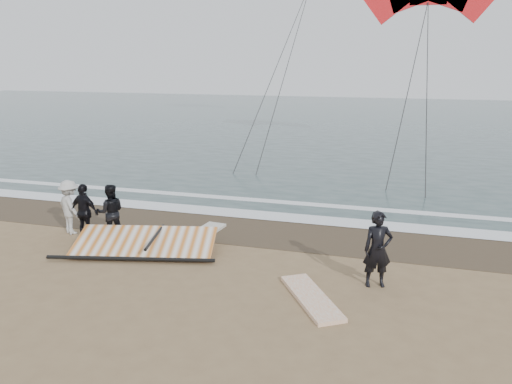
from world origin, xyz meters
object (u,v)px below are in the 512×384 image
board_cream (200,235)px  sail_rig (145,243)px  board_white (311,298)px  man_main (378,249)px

board_cream → sail_rig: sail_rig is taller
board_cream → sail_rig: (-1.03, -1.34, 0.15)m
board_white → sail_rig: 5.07m
board_white → sail_rig: (-4.79, 1.64, 0.15)m
board_white → sail_rig: sail_rig is taller
man_main → board_white: man_main is taller
man_main → board_cream: size_ratio=0.79×
board_cream → board_white: bearing=-31.2°
man_main → sail_rig: (-6.07, 0.55, -0.68)m
board_white → man_main: bearing=8.3°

